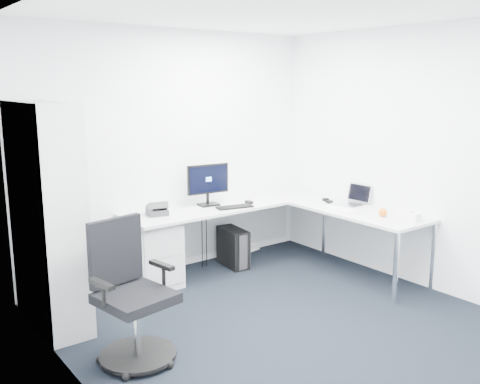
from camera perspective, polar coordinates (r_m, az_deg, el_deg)
ground at (r=4.80m, az=6.34°, el=-14.66°), size 4.20×4.20×0.00m
ceiling at (r=4.35m, az=7.17°, el=19.21°), size 4.20×4.20×0.00m
wall_back at (r=6.05m, az=-7.16°, el=4.20°), size 3.60×0.02×2.70m
wall_left at (r=3.41m, az=-15.73°, el=-1.82°), size 0.02×4.20×2.70m
wall_right at (r=5.76m, az=19.83°, el=3.24°), size 0.02×4.20×2.70m
l_desk at (r=5.99m, az=1.04°, el=-5.32°), size 2.58×1.45×0.75m
drawer_pedestal at (r=5.76m, az=-9.55°, el=-6.22°), size 0.49×0.61×0.75m
bookshelf at (r=4.89m, az=-19.85°, el=-2.52°), size 0.38×0.98×1.97m
task_chair at (r=4.19m, az=-11.08°, el=-10.63°), size 0.71×0.71×1.10m
black_pc_tower at (r=6.30m, az=-0.76°, el=-5.91°), size 0.26×0.48×0.45m
beige_pc_tower at (r=5.72m, az=-14.89°, el=-8.40°), size 0.24×0.44×0.40m
power_strip at (r=6.85m, az=0.95°, el=-6.24°), size 0.36×0.13×0.04m
monitor at (r=6.01m, az=-3.39°, el=0.81°), size 0.52×0.21×0.48m
black_keyboard at (r=5.93m, az=-0.57°, el=-1.61°), size 0.43×0.23×0.02m
mouse at (r=6.15m, az=0.97°, el=-1.09°), size 0.07×0.11×0.03m
desk_phone at (r=5.67m, az=-8.84°, el=-1.73°), size 0.24×0.24×0.14m
laptop at (r=6.16m, az=11.53°, el=-0.34°), size 0.34×0.33×0.23m
white_keyboard at (r=5.95m, az=10.56°, el=-1.79°), size 0.14×0.39×0.01m
headphones at (r=6.31m, az=9.33°, el=-0.82°), size 0.19×0.22×0.05m
orange_fruit at (r=5.74m, az=14.99°, el=-2.12°), size 0.09×0.09×0.09m
tissue_box at (r=5.67m, az=17.50°, el=-2.46°), size 0.14×0.24×0.08m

